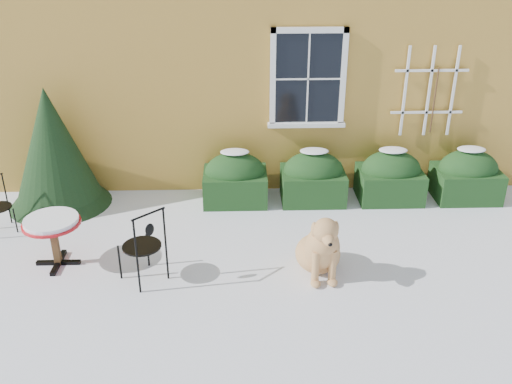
{
  "coord_description": "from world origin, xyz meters",
  "views": [
    {
      "loc": [
        -0.22,
        -6.09,
        4.31
      ],
      "look_at": [
        0.0,
        1.0,
        0.9
      ],
      "focal_mm": 40.0,
      "sensor_mm": 36.0,
      "label": 1
    }
  ],
  "objects_px": {
    "bistro_table": "(52,226)",
    "evergreen_shrub": "(55,159)",
    "patio_chair_near": "(144,245)",
    "dog": "(321,249)"
  },
  "relations": [
    {
      "from": "evergreen_shrub",
      "to": "bistro_table",
      "type": "height_order",
      "value": "evergreen_shrub"
    },
    {
      "from": "evergreen_shrub",
      "to": "patio_chair_near",
      "type": "xyz_separation_m",
      "value": [
        1.74,
        -2.27,
        -0.27
      ]
    },
    {
      "from": "bistro_table",
      "to": "dog",
      "type": "xyz_separation_m",
      "value": [
        3.57,
        -0.34,
        -0.21
      ]
    },
    {
      "from": "bistro_table",
      "to": "evergreen_shrub",
      "type": "bearing_deg",
      "value": 104.05
    },
    {
      "from": "evergreen_shrub",
      "to": "bistro_table",
      "type": "bearing_deg",
      "value": -75.95
    },
    {
      "from": "bistro_table",
      "to": "patio_chair_near",
      "type": "height_order",
      "value": "patio_chair_near"
    },
    {
      "from": "bistro_table",
      "to": "dog",
      "type": "bearing_deg",
      "value": -5.4
    },
    {
      "from": "patio_chair_near",
      "to": "dog",
      "type": "bearing_deg",
      "value": 139.06
    },
    {
      "from": "evergreen_shrub",
      "to": "patio_chair_near",
      "type": "relative_size",
      "value": 1.88
    },
    {
      "from": "evergreen_shrub",
      "to": "dog",
      "type": "height_order",
      "value": "evergreen_shrub"
    }
  ]
}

